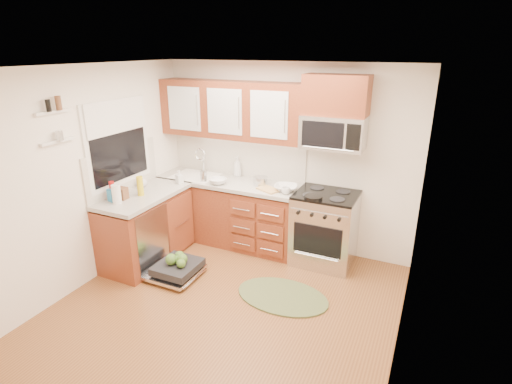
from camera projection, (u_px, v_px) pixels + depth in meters
The scene contains 38 objects.
floor at pixel (225, 308), 4.33m from camera, with size 3.50×3.50×0.00m, color brown.
ceiling at pixel (217, 67), 3.47m from camera, with size 3.50×3.50×0.00m, color white.
wall_back at pixel (285, 158), 5.39m from camera, with size 3.50×0.04×2.50m, color white.
wall_front at pixel (78, 296), 2.41m from camera, with size 3.50×0.04×2.50m, color white.
wall_left at pixel (89, 177), 4.59m from camera, with size 0.04×3.50×2.50m, color white.
wall_right at pixel (411, 234), 3.21m from camera, with size 0.04×3.50×2.50m, color white.
base_cabinet_back at pixel (229, 213), 5.71m from camera, with size 2.05×0.60×0.85m, color maroon.
base_cabinet_left at pixel (146, 229), 5.20m from camera, with size 0.60×1.25×0.85m, color maroon.
countertop_back at pixel (228, 182), 5.53m from camera, with size 2.07×0.64×0.05m, color #ACA79D.
countertop_left at pixel (143, 195), 5.04m from camera, with size 0.64×1.27×0.05m, color #ACA79D.
backsplash_back at pixel (237, 155), 5.68m from camera, with size 2.05×0.02×0.57m, color beige.
backsplash_left at pixel (123, 169), 5.05m from camera, with size 0.02×1.25×0.57m, color beige.
upper_cabinets at pixel (231, 110), 5.32m from camera, with size 2.05×0.35×0.75m, color maroon, non-canonical shape.
cabinet_over_mw at pixel (336, 95), 4.67m from camera, with size 0.76×0.35×0.47m, color maroon.
range at pixel (325, 228), 5.12m from camera, with size 0.76×0.64×0.95m, color silver, non-canonical shape.
microwave at pixel (333, 132), 4.80m from camera, with size 0.76×0.38×0.40m, color silver, non-canonical shape.
sink at pixel (196, 184), 5.76m from camera, with size 0.62×0.50×0.26m, color white, non-canonical shape.
dishwasher at pixel (175, 269), 4.89m from camera, with size 0.70×0.60×0.20m, color silver, non-canonical shape.
window at pixel (118, 143), 4.91m from camera, with size 0.03×1.05×1.05m, color white, non-canonical shape.
window_blind at pixel (116, 116), 4.79m from camera, with size 0.02×0.96×0.40m, color white.
shelf_upper at pixel (53, 112), 4.01m from camera, with size 0.04×0.40×0.03m, color white.
shelf_lower at pixel (58, 141), 4.11m from camera, with size 0.04×0.40×0.03m, color white.
rug at pixel (282, 296), 4.51m from camera, with size 1.06×0.69×0.02m, color #5B6539, non-canonical shape.
skillet at pixel (313, 197), 4.77m from camera, with size 0.22×0.22×0.04m, color black.
stock_pot at pixel (260, 181), 5.31m from camera, with size 0.19×0.19×0.12m, color silver.
cutting_board at pixel (269, 189), 5.14m from camera, with size 0.29×0.19×0.02m, color tan.
canister at pixel (203, 176), 5.45m from camera, with size 0.09×0.09×0.15m, color silver.
paper_towel_roll at pixel (116, 194), 4.68m from camera, with size 0.11×0.11×0.23m, color white.
mustard_bottle at pixel (140, 186), 4.93m from camera, with size 0.08×0.08×0.24m, color gold.
red_bottle at pixel (112, 191), 4.78m from camera, with size 0.06×0.06×0.23m, color #B6100F.
wooden_box at pixel (121, 193), 4.83m from camera, with size 0.14×0.10×0.14m, color brown.
blue_carton at pixel (111, 195), 4.75m from camera, with size 0.10×0.06×0.15m, color teal.
bowl_a at pixel (286, 188), 5.12m from camera, with size 0.29×0.29×0.07m, color #999999.
bowl_b at pixel (218, 181), 5.37m from camera, with size 0.24×0.24×0.07m, color #999999.
cup at pixel (286, 191), 4.99m from camera, with size 0.11×0.11×0.09m, color #999999.
soap_bottle_a at pixel (237, 167), 5.65m from camera, with size 0.11×0.11×0.29m, color #999999.
soap_bottle_b at pixel (179, 177), 5.37m from camera, with size 0.08×0.08×0.18m, color #999999.
soap_bottle_c at pixel (142, 181), 5.24m from camera, with size 0.12×0.12×0.16m, color #999999.
Camera 1 is at (1.84, -3.16, 2.67)m, focal length 28.00 mm.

